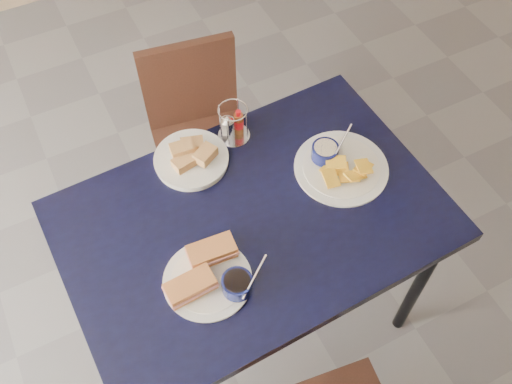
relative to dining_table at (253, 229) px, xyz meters
name	(u,v)px	position (x,y,z in m)	size (l,w,h in m)	color
ground	(219,343)	(-0.19, -0.06, -0.68)	(6.00, 6.00, 0.00)	#56565B
dining_table	(253,229)	(0.00, 0.00, 0.00)	(1.21, 0.83, 0.75)	black
chair_far	(195,124)	(0.07, 0.67, -0.22)	(0.44, 0.42, 0.81)	black
sandwich_plate	(210,275)	(-0.20, -0.13, 0.09)	(0.29, 0.26, 0.12)	white
plantain_plate	(337,163)	(0.34, 0.05, 0.09)	(0.31, 0.31, 0.12)	white
bread_basket	(191,158)	(-0.08, 0.29, 0.09)	(0.24, 0.24, 0.07)	white
condiment_caddy	(232,125)	(0.08, 0.33, 0.12)	(0.11, 0.11, 0.14)	silver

